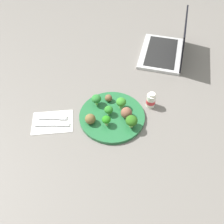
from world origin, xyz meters
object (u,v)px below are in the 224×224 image
(plate, at_px, (112,116))
(knife, at_px, (54,125))
(napkin, at_px, (53,122))
(laptop, at_px, (168,49))
(yogurt_bottle, at_px, (151,100))
(broccoli_floret_front_left, at_px, (132,121))
(broccoli_floret_far_rim, at_px, (109,110))
(broccoli_floret_mid_left, at_px, (96,99))
(meatball_far_rim, at_px, (90,119))
(broccoli_floret_back_right, at_px, (121,102))
(meatball_front_right, at_px, (126,113))
(meatball_back_left, at_px, (108,98))
(broccoli_floret_front_right, at_px, (106,120))
(fork, at_px, (54,118))

(plate, relative_size, knife, 1.92)
(napkin, xyz_separation_m, laptop, (0.63, 0.36, 0.04))
(knife, xyz_separation_m, yogurt_bottle, (0.43, 0.04, 0.03))
(broccoli_floret_front_left, relative_size, knife, 0.38)
(broccoli_floret_far_rim, bearing_deg, laptop, 43.76)
(broccoli_floret_mid_left, xyz_separation_m, yogurt_bottle, (0.24, -0.04, -0.01))
(broccoli_floret_far_rim, bearing_deg, meatball_far_rim, -158.81)
(plate, distance_m, broccoli_floret_far_rim, 0.04)
(broccoli_floret_front_left, height_order, laptop, laptop)
(broccoli_floret_back_right, height_order, meatball_front_right, broccoli_floret_back_right)
(laptop, bearing_deg, broccoli_floret_mid_left, -144.57)
(broccoli_floret_mid_left, bearing_deg, meatball_far_rim, -112.00)
(meatball_back_left, xyz_separation_m, napkin, (-0.25, -0.07, -0.03))
(plate, distance_m, yogurt_bottle, 0.19)
(meatball_front_right, height_order, yogurt_bottle, yogurt_bottle)
(broccoli_floret_front_right, xyz_separation_m, broccoli_floret_far_rim, (0.02, 0.05, -0.00))
(broccoli_floret_back_right, distance_m, broccoli_floret_front_right, 0.11)
(broccoli_floret_mid_left, xyz_separation_m, meatball_far_rim, (-0.04, -0.10, -0.01))
(knife, relative_size, laptop, 0.38)
(plate, relative_size, fork, 2.31)
(broccoli_floret_mid_left, xyz_separation_m, knife, (-0.19, -0.07, -0.04))
(broccoli_floret_mid_left, relative_size, broccoli_floret_back_right, 0.96)
(broccoli_floret_front_left, xyz_separation_m, fork, (-0.31, 0.11, -0.04))
(meatball_front_right, bearing_deg, meatball_far_rim, -178.44)
(meatball_front_right, bearing_deg, laptop, 51.48)
(broccoli_floret_front_left, xyz_separation_m, yogurt_bottle, (0.11, 0.11, -0.02))
(broccoli_floret_far_rim, distance_m, laptop, 0.54)
(napkin, bearing_deg, plate, -4.41)
(meatball_front_right, bearing_deg, napkin, 173.10)
(broccoli_floret_mid_left, height_order, broccoli_floret_front_right, broccoli_floret_mid_left)
(yogurt_bottle, bearing_deg, broccoli_floret_front_right, -159.06)
(broccoli_floret_back_right, relative_size, meatball_front_right, 1.11)
(broccoli_floret_back_right, xyz_separation_m, meatball_front_right, (0.01, -0.05, -0.01))
(broccoli_floret_back_right, bearing_deg, broccoli_floret_mid_left, 158.73)
(broccoli_floret_front_left, height_order, knife, broccoli_floret_front_left)
(broccoli_floret_front_left, xyz_separation_m, meatball_front_right, (-0.01, 0.05, -0.01))
(meatball_front_right, bearing_deg, broccoli_floret_mid_left, 140.58)
(broccoli_floret_far_rim, height_order, meatball_back_left, broccoli_floret_far_rim)
(fork, distance_m, yogurt_bottle, 0.42)
(napkin, xyz_separation_m, knife, (0.01, -0.02, 0.00))
(broccoli_floret_back_right, relative_size, broccoli_floret_far_rim, 1.28)
(fork, distance_m, laptop, 0.71)
(meatball_back_left, xyz_separation_m, knife, (-0.24, -0.09, -0.02))
(plate, bearing_deg, meatball_back_left, 92.39)
(knife, distance_m, laptop, 0.73)
(meatball_front_right, distance_m, laptop, 0.51)
(yogurt_bottle, relative_size, laptop, 0.20)
(broccoli_floret_far_rim, bearing_deg, broccoli_floret_front_right, -109.34)
(broccoli_floret_front_left, height_order, yogurt_bottle, yogurt_bottle)
(fork, height_order, yogurt_bottle, yogurt_bottle)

